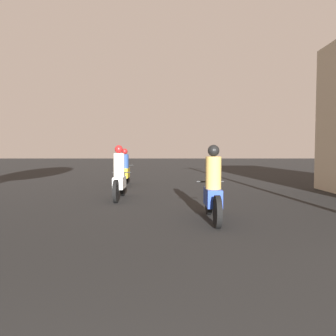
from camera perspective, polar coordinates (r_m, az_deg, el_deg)
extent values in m
cylinder|color=black|center=(7.60, 6.88, -5.70)|extent=(0.10, 0.62, 0.62)
cylinder|color=black|center=(6.30, 8.39, -7.54)|extent=(0.10, 0.62, 0.62)
cube|color=#1E389E|center=(6.92, 7.57, -5.04)|extent=(0.30, 0.81, 0.37)
cylinder|color=black|center=(7.31, 7.13, -2.37)|extent=(0.60, 0.04, 0.04)
cylinder|color=#B28E47|center=(6.78, 7.70, -0.82)|extent=(0.32, 0.32, 0.67)
sphere|color=black|center=(6.77, 7.72, 3.01)|extent=(0.24, 0.24, 0.24)
cylinder|color=black|center=(10.68, -8.10, -3.09)|extent=(0.10, 0.65, 0.65)
cylinder|color=black|center=(9.30, -9.29, -4.01)|extent=(0.10, 0.65, 0.65)
cube|color=silver|center=(9.97, -8.66, -2.51)|extent=(0.30, 0.87, 0.35)
cylinder|color=black|center=(10.40, -8.30, -0.76)|extent=(0.60, 0.04, 0.04)
cylinder|color=silver|center=(9.85, -8.76, 0.50)|extent=(0.32, 0.32, 0.71)
sphere|color=#A51919|center=(9.84, -8.78, 3.25)|extent=(0.24, 0.24, 0.24)
cylinder|color=black|center=(14.65, -7.33, -1.45)|extent=(0.10, 0.63, 0.63)
cylinder|color=black|center=(13.27, -8.08, -1.93)|extent=(0.10, 0.63, 0.63)
cube|color=gold|center=(13.95, -7.69, -0.85)|extent=(0.30, 0.85, 0.40)
cylinder|color=black|center=(14.38, -7.47, 0.47)|extent=(0.60, 0.04, 0.04)
cylinder|color=navy|center=(13.84, -7.75, 1.17)|extent=(0.32, 0.32, 0.59)
sphere|color=#A51919|center=(13.83, -7.77, 2.89)|extent=(0.24, 0.24, 0.24)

